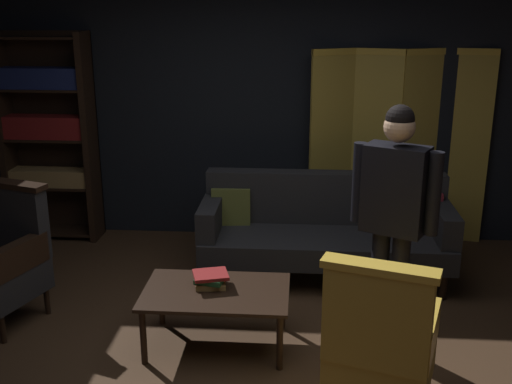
{
  "coord_description": "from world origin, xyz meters",
  "views": [
    {
      "loc": [
        0.33,
        -3.59,
        2.31
      ],
      "look_at": [
        0.0,
        0.8,
        0.95
      ],
      "focal_mm": 43.24,
      "sensor_mm": 36.0,
      "label": 1
    }
  ],
  "objects_px": {
    "book_red_leather": "(211,275)",
    "folding_screen": "(398,145)",
    "coffee_table": "(216,296)",
    "armchair_wing_left": "(2,258)",
    "standing_figure": "(394,208)",
    "velvet_couch": "(325,226)",
    "book_green_cloth": "(211,279)",
    "book_tan_leather": "(211,284)",
    "bookshelf": "(49,133)",
    "armchair_gilt_accent": "(380,344)"
  },
  "relations": [
    {
      "from": "book_tan_leather",
      "to": "coffee_table",
      "type": "bearing_deg",
      "value": -53.93
    },
    {
      "from": "folding_screen",
      "to": "coffee_table",
      "type": "bearing_deg",
      "value": -125.29
    },
    {
      "from": "coffee_table",
      "to": "standing_figure",
      "type": "height_order",
      "value": "standing_figure"
    },
    {
      "from": "velvet_couch",
      "to": "standing_figure",
      "type": "xyz_separation_m",
      "value": [
        0.39,
        -1.17,
        0.57
      ]
    },
    {
      "from": "armchair_gilt_accent",
      "to": "book_green_cloth",
      "type": "bearing_deg",
      "value": 143.13
    },
    {
      "from": "folding_screen",
      "to": "velvet_couch",
      "type": "relative_size",
      "value": 0.9
    },
    {
      "from": "folding_screen",
      "to": "book_green_cloth",
      "type": "distance_m",
      "value": 2.61
    },
    {
      "from": "standing_figure",
      "to": "book_tan_leather",
      "type": "relative_size",
      "value": 8.28
    },
    {
      "from": "book_green_cloth",
      "to": "standing_figure",
      "type": "bearing_deg",
      "value": 0.25
    },
    {
      "from": "velvet_couch",
      "to": "standing_figure",
      "type": "relative_size",
      "value": 1.25
    },
    {
      "from": "bookshelf",
      "to": "book_tan_leather",
      "type": "relative_size",
      "value": 9.97
    },
    {
      "from": "velvet_couch",
      "to": "standing_figure",
      "type": "distance_m",
      "value": 1.36
    },
    {
      "from": "book_green_cloth",
      "to": "folding_screen",
      "type": "bearing_deg",
      "value": 53.11
    },
    {
      "from": "armchair_wing_left",
      "to": "book_red_leather",
      "type": "bearing_deg",
      "value": -7.49
    },
    {
      "from": "armchair_gilt_accent",
      "to": "book_green_cloth",
      "type": "xyz_separation_m",
      "value": [
        -1.07,
        0.8,
        -0.01
      ]
    },
    {
      "from": "bookshelf",
      "to": "coffee_table",
      "type": "bearing_deg",
      "value": -45.93
    },
    {
      "from": "armchair_wing_left",
      "to": "book_tan_leather",
      "type": "relative_size",
      "value": 5.06
    },
    {
      "from": "coffee_table",
      "to": "bookshelf",
      "type": "bearing_deg",
      "value": 134.07
    },
    {
      "from": "book_tan_leather",
      "to": "folding_screen",
      "type": "bearing_deg",
      "value": 53.11
    },
    {
      "from": "bookshelf",
      "to": "velvet_couch",
      "type": "distance_m",
      "value": 2.87
    },
    {
      "from": "coffee_table",
      "to": "armchair_gilt_accent",
      "type": "distance_m",
      "value": 1.27
    },
    {
      "from": "armchair_gilt_accent",
      "to": "armchair_wing_left",
      "type": "height_order",
      "value": "same"
    },
    {
      "from": "folding_screen",
      "to": "armchair_gilt_accent",
      "type": "bearing_deg",
      "value": -99.41
    },
    {
      "from": "velvet_couch",
      "to": "armchair_wing_left",
      "type": "bearing_deg",
      "value": -158.15
    },
    {
      "from": "book_green_cloth",
      "to": "book_red_leather",
      "type": "relative_size",
      "value": 0.81
    },
    {
      "from": "velvet_couch",
      "to": "armchair_gilt_accent",
      "type": "height_order",
      "value": "armchair_gilt_accent"
    },
    {
      "from": "coffee_table",
      "to": "armchair_wing_left",
      "type": "height_order",
      "value": "armchair_wing_left"
    },
    {
      "from": "coffee_table",
      "to": "standing_figure",
      "type": "relative_size",
      "value": 0.59
    },
    {
      "from": "folding_screen",
      "to": "book_red_leather",
      "type": "distance_m",
      "value": 2.61
    },
    {
      "from": "book_tan_leather",
      "to": "bookshelf",
      "type": "bearing_deg",
      "value": 134.29
    },
    {
      "from": "coffee_table",
      "to": "book_green_cloth",
      "type": "xyz_separation_m",
      "value": [
        -0.04,
        0.06,
        0.1
      ]
    },
    {
      "from": "bookshelf",
      "to": "velvet_couch",
      "type": "bearing_deg",
      "value": -15.38
    },
    {
      "from": "book_green_cloth",
      "to": "armchair_wing_left",
      "type": "bearing_deg",
      "value": 172.51
    },
    {
      "from": "velvet_couch",
      "to": "standing_figure",
      "type": "height_order",
      "value": "standing_figure"
    },
    {
      "from": "coffee_table",
      "to": "armchair_gilt_accent",
      "type": "bearing_deg",
      "value": -35.87
    },
    {
      "from": "book_tan_leather",
      "to": "book_green_cloth",
      "type": "relative_size",
      "value": 1.08
    },
    {
      "from": "folding_screen",
      "to": "book_red_leather",
      "type": "relative_size",
      "value": 8.11
    },
    {
      "from": "folding_screen",
      "to": "armchair_wing_left",
      "type": "xyz_separation_m",
      "value": [
        -3.13,
        -1.84,
        -0.5
      ]
    },
    {
      "from": "book_red_leather",
      "to": "folding_screen",
      "type": "bearing_deg",
      "value": 53.11
    },
    {
      "from": "folding_screen",
      "to": "velvet_couch",
      "type": "height_order",
      "value": "folding_screen"
    },
    {
      "from": "book_tan_leather",
      "to": "velvet_couch",
      "type": "bearing_deg",
      "value": 54.99
    },
    {
      "from": "standing_figure",
      "to": "book_red_leather",
      "type": "height_order",
      "value": "standing_figure"
    },
    {
      "from": "standing_figure",
      "to": "armchair_wing_left",
      "type": "bearing_deg",
      "value": 175.85
    },
    {
      "from": "velvet_couch",
      "to": "book_tan_leather",
      "type": "relative_size",
      "value": 10.31
    },
    {
      "from": "bookshelf",
      "to": "coffee_table",
      "type": "xyz_separation_m",
      "value": [
        1.92,
        -1.98,
        -0.71
      ]
    },
    {
      "from": "standing_figure",
      "to": "book_red_leather",
      "type": "relative_size",
      "value": 7.27
    },
    {
      "from": "armchair_wing_left",
      "to": "book_red_leather",
      "type": "height_order",
      "value": "armchair_wing_left"
    },
    {
      "from": "armchair_gilt_accent",
      "to": "standing_figure",
      "type": "relative_size",
      "value": 0.61
    },
    {
      "from": "standing_figure",
      "to": "book_red_leather",
      "type": "distance_m",
      "value": 1.32
    },
    {
      "from": "velvet_couch",
      "to": "standing_figure",
      "type": "bearing_deg",
      "value": -71.51
    }
  ]
}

